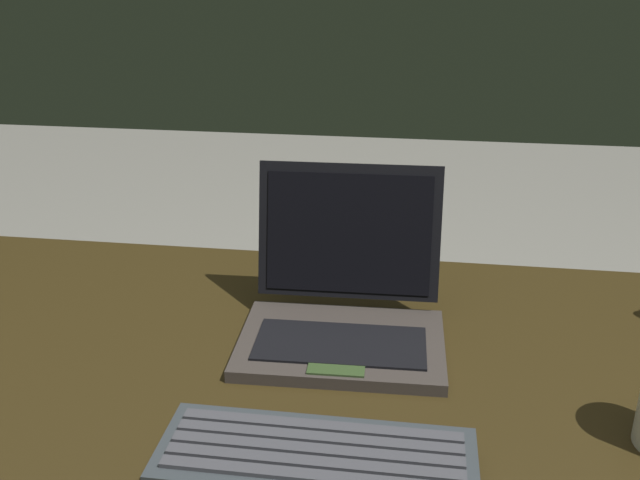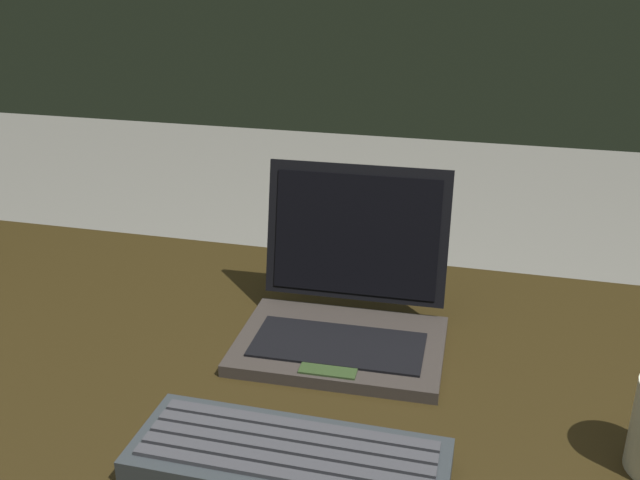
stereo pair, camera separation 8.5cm
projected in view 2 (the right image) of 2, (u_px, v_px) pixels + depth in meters
The scene contains 3 objects.
desk at pixel (288, 432), 0.90m from camera, with size 1.55×0.67×0.74m.
laptop_front at pixel (345, 309), 0.90m from camera, with size 0.26×0.22×0.20m.
external_keyboard at pixel (289, 461), 0.68m from camera, with size 0.30×0.11×0.03m.
Camera 2 is at (0.22, -0.70, 1.21)m, focal length 40.34 mm.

